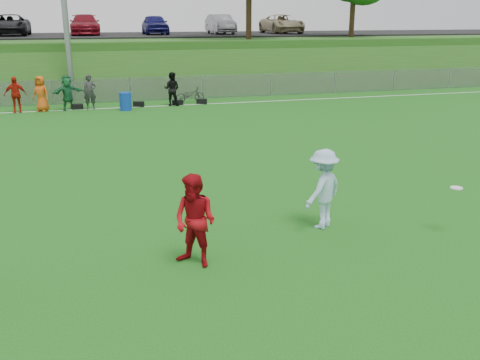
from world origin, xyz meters
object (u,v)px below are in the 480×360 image
object	(u,v)px
recycling_bin	(126,101)
player_blue	(323,189)
frisbee	(456,188)
bicycle	(190,95)
player_red_center	(195,221)

from	to	relation	value
recycling_bin	player_blue	bearing A→B (deg)	-79.96
player_blue	recycling_bin	world-z (taller)	player_blue
frisbee	bicycle	world-z (taller)	frisbee
recycling_bin	bicycle	xyz separation A→B (m)	(3.47, 1.49, -0.01)
player_blue	bicycle	world-z (taller)	player_blue
frisbee	bicycle	bearing A→B (deg)	95.88
recycling_bin	bicycle	distance (m)	3.77
player_red_center	frisbee	size ratio (longest dim) A/B	6.85
player_red_center	recycling_bin	size ratio (longest dim) A/B	2.01
player_red_center	frisbee	bearing A→B (deg)	44.96
player_red_center	bicycle	world-z (taller)	player_red_center
player_blue	bicycle	distance (m)	18.06
frisbee	recycling_bin	distance (m)	18.47
player_blue	frisbee	bearing A→B (deg)	122.73
player_red_center	player_blue	world-z (taller)	player_blue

